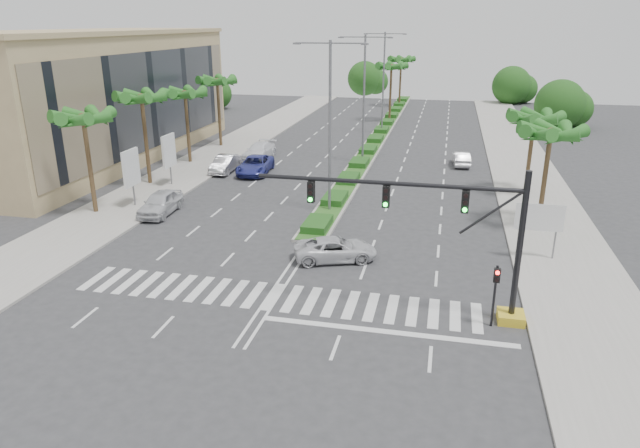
% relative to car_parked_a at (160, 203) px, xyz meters
% --- Properties ---
extents(ground, '(160.00, 160.00, 0.00)m').
position_rel_car_parked_a_xyz_m(ground, '(11.80, -10.89, -0.82)').
color(ground, '#333335').
rests_on(ground, ground).
extents(footpath_right, '(6.00, 120.00, 0.15)m').
position_rel_car_parked_a_xyz_m(footpath_right, '(27.00, 9.11, -0.75)').
color(footpath_right, gray).
rests_on(footpath_right, ground).
extents(footpath_left, '(6.00, 120.00, 0.15)m').
position_rel_car_parked_a_xyz_m(footpath_left, '(-3.40, 9.11, -0.75)').
color(footpath_left, gray).
rests_on(footpath_left, ground).
extents(median, '(2.20, 75.00, 0.20)m').
position_rel_car_parked_a_xyz_m(median, '(11.80, 34.11, -0.72)').
color(median, gray).
rests_on(median, ground).
extents(median_grass, '(1.80, 75.00, 0.04)m').
position_rel_car_parked_a_xyz_m(median_grass, '(11.80, 34.11, -0.60)').
color(median_grass, '#2E5E20').
rests_on(median_grass, median).
extents(building, '(12.00, 36.00, 12.00)m').
position_rel_car_parked_a_xyz_m(building, '(-14.20, 15.11, 5.18)').
color(building, tan).
rests_on(building, ground).
extents(signal_gantry, '(12.60, 1.20, 7.20)m').
position_rel_car_parked_a_xyz_m(signal_gantry, '(21.07, -10.89, 2.64)').
color(signal_gantry, gold).
rests_on(signal_gantry, ground).
extents(pedestrian_signal, '(0.28, 0.36, 3.00)m').
position_rel_car_parked_a_xyz_m(pedestrian_signal, '(22.40, -11.57, 1.22)').
color(pedestrian_signal, black).
rests_on(pedestrian_signal, ground).
extents(direction_sign, '(2.70, 0.11, 3.40)m').
position_rel_car_parked_a_xyz_m(direction_sign, '(25.30, -2.90, 1.63)').
color(direction_sign, slate).
rests_on(direction_sign, ground).
extents(billboard_near, '(0.18, 2.10, 4.35)m').
position_rel_car_parked_a_xyz_m(billboard_near, '(-2.70, 1.11, 2.14)').
color(billboard_near, slate).
rests_on(billboard_near, ground).
extents(billboard_far, '(0.18, 2.10, 4.35)m').
position_rel_car_parked_a_xyz_m(billboard_far, '(-2.70, 7.11, 2.14)').
color(billboard_far, slate).
rests_on(billboard_far, ground).
extents(palm_left_near, '(4.57, 4.68, 7.55)m').
position_rel_car_parked_a_xyz_m(palm_left_near, '(-4.70, -0.89, 5.87)').
color(palm_left_near, brown).
rests_on(palm_left_near, ground).
extents(palm_left_mid, '(4.57, 4.68, 7.95)m').
position_rel_car_parked_a_xyz_m(palm_left_mid, '(-4.70, 7.11, 6.25)').
color(palm_left_mid, brown).
rests_on(palm_left_mid, ground).
extents(palm_left_far, '(4.57, 4.68, 7.35)m').
position_rel_car_parked_a_xyz_m(palm_left_far, '(-4.70, 15.11, 5.67)').
color(palm_left_far, brown).
rests_on(palm_left_far, ground).
extents(palm_left_end, '(4.57, 4.68, 7.75)m').
position_rel_car_parked_a_xyz_m(palm_left_end, '(-4.70, 23.11, 6.06)').
color(palm_left_end, brown).
rests_on(palm_left_end, ground).
extents(palm_right_near, '(4.57, 4.68, 7.05)m').
position_rel_car_parked_a_xyz_m(palm_right_near, '(26.30, 3.11, 5.38)').
color(palm_right_near, brown).
rests_on(palm_right_near, ground).
extents(palm_right_far, '(4.57, 4.68, 6.75)m').
position_rel_car_parked_a_xyz_m(palm_right_far, '(26.30, 11.11, 5.09)').
color(palm_right_far, brown).
rests_on(palm_right_far, ground).
extents(palm_median_a, '(4.57, 4.68, 8.05)m').
position_rel_car_parked_a_xyz_m(palm_median_a, '(11.80, 44.11, 6.35)').
color(palm_median_a, brown).
rests_on(palm_median_a, ground).
extents(palm_median_b, '(4.57, 4.68, 8.05)m').
position_rel_car_parked_a_xyz_m(palm_median_b, '(11.80, 59.11, 6.35)').
color(palm_median_b, brown).
rests_on(palm_median_b, ground).
extents(streetlight_near, '(5.10, 0.25, 12.00)m').
position_rel_car_parked_a_xyz_m(streetlight_near, '(11.80, 3.11, 5.98)').
color(streetlight_near, slate).
rests_on(streetlight_near, ground).
extents(streetlight_mid, '(5.10, 0.25, 12.00)m').
position_rel_car_parked_a_xyz_m(streetlight_mid, '(11.80, 19.11, 5.98)').
color(streetlight_mid, slate).
rests_on(streetlight_mid, ground).
extents(streetlight_far, '(5.10, 0.25, 12.00)m').
position_rel_car_parked_a_xyz_m(streetlight_far, '(11.80, 35.11, 5.98)').
color(streetlight_far, slate).
rests_on(streetlight_far, ground).
extents(car_parked_a, '(2.22, 4.94, 1.65)m').
position_rel_car_parked_a_xyz_m(car_parked_a, '(0.00, 0.00, 0.00)').
color(car_parked_a, silver).
rests_on(car_parked_a, ground).
extents(car_parked_b, '(1.76, 4.71, 1.54)m').
position_rel_car_parked_a_xyz_m(car_parked_b, '(0.00, 12.51, -0.05)').
color(car_parked_b, silver).
rests_on(car_parked_b, ground).
extents(car_parked_c, '(3.13, 5.90, 1.58)m').
position_rel_car_parked_a_xyz_m(car_parked_c, '(2.90, 12.59, -0.03)').
color(car_parked_c, navy).
rests_on(car_parked_c, ground).
extents(car_parked_d, '(2.49, 5.49, 1.56)m').
position_rel_car_parked_a_xyz_m(car_parked_d, '(1.35, 18.39, -0.04)').
color(car_parked_d, white).
rests_on(car_parked_d, ground).
extents(car_crossing, '(5.28, 3.70, 1.34)m').
position_rel_car_parked_a_xyz_m(car_crossing, '(13.95, -5.52, -0.15)').
color(car_crossing, silver).
rests_on(car_crossing, ground).
extents(car_right, '(1.75, 4.24, 1.36)m').
position_rel_car_parked_a_xyz_m(car_right, '(21.30, 19.86, -0.14)').
color(car_right, silver).
rests_on(car_right, ground).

